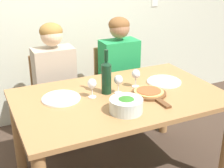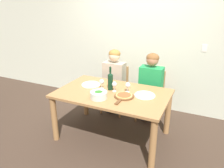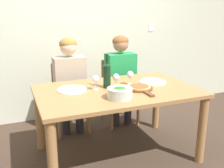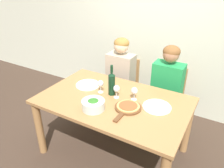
% 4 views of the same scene
% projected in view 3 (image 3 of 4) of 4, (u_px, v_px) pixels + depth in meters
% --- Properties ---
extents(ground_plane, '(40.00, 40.00, 0.00)m').
position_uv_depth(ground_plane, '(117.00, 154.00, 2.86)').
color(ground_plane, '#3D2D23').
extents(back_wall, '(10.00, 0.06, 2.70)m').
position_uv_depth(back_wall, '(81.00, 22.00, 3.65)').
color(back_wall, beige).
rests_on(back_wall, ground).
extents(dining_table, '(1.61, 1.00, 0.74)m').
position_uv_depth(dining_table, '(117.00, 100.00, 2.69)').
color(dining_table, '#9E7042').
rests_on(dining_table, ground).
extents(chair_left, '(0.42, 0.42, 0.86)m').
position_uv_depth(chair_left, '(69.00, 95.00, 3.38)').
color(chair_left, '#9E7042').
rests_on(chair_left, ground).
extents(chair_right, '(0.42, 0.42, 0.86)m').
position_uv_depth(chair_right, '(118.00, 89.00, 3.62)').
color(chair_right, '#9E7042').
rests_on(chair_right, ground).
extents(person_woman, '(0.47, 0.51, 1.20)m').
position_uv_depth(person_woman, '(70.00, 77.00, 3.21)').
color(person_woman, '#28282D').
rests_on(person_woman, ground).
extents(person_man, '(0.47, 0.51, 1.20)m').
position_uv_depth(person_man, '(121.00, 73.00, 3.45)').
color(person_man, '#28282D').
rests_on(person_man, ground).
extents(wine_bottle, '(0.08, 0.08, 0.35)m').
position_uv_depth(wine_bottle, '(107.00, 75.00, 2.67)').
color(wine_bottle, black).
rests_on(wine_bottle, dining_table).
extents(broccoli_bowl, '(0.23, 0.23, 0.11)m').
position_uv_depth(broccoli_bowl, '(120.00, 93.00, 2.38)').
color(broccoli_bowl, silver).
rests_on(broccoli_bowl, dining_table).
extents(dinner_plate_left, '(0.29, 0.29, 0.02)m').
position_uv_depth(dinner_plate_left, '(72.00, 90.00, 2.61)').
color(dinner_plate_left, white).
rests_on(dinner_plate_left, dining_table).
extents(dinner_plate_right, '(0.29, 0.29, 0.02)m').
position_uv_depth(dinner_plate_right, '(153.00, 82.00, 2.89)').
color(dinner_plate_right, white).
rests_on(dinner_plate_right, dining_table).
extents(pizza_on_board, '(0.27, 0.41, 0.04)m').
position_uv_depth(pizza_on_board, '(140.00, 88.00, 2.65)').
color(pizza_on_board, brown).
rests_on(pizza_on_board, dining_table).
extents(wine_glass_left, '(0.07, 0.07, 0.15)m').
position_uv_depth(wine_glass_left, '(96.00, 80.00, 2.61)').
color(wine_glass_left, silver).
rests_on(wine_glass_left, dining_table).
extents(wine_glass_right, '(0.07, 0.07, 0.15)m').
position_uv_depth(wine_glass_right, '(130.00, 75.00, 2.79)').
color(wine_glass_right, silver).
rests_on(wine_glass_right, dining_table).
extents(wine_glass_centre, '(0.07, 0.07, 0.15)m').
position_uv_depth(wine_glass_centre, '(116.00, 78.00, 2.67)').
color(wine_glass_centre, silver).
rests_on(wine_glass_centre, dining_table).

